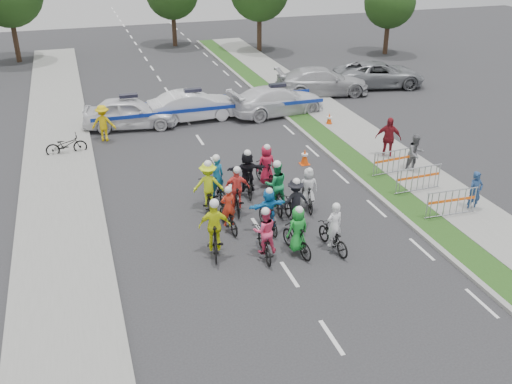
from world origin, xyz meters
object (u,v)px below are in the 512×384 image
object	(u,v)px
police_car_1	(193,106)
cone_1	(329,120)
police_car_0	(130,113)
barrier_0	(451,204)
barrier_2	(394,163)
rider_12	(216,185)
civilian_suv	(379,74)
rider_3	(215,233)
spectator_2	(388,138)
rider_1	(297,235)
spectator_1	(415,154)
barrier_1	(418,180)
rider_4	(295,206)
rider_5	(268,212)
rider_7	(308,192)
police_car_2	(277,100)
rider_8	(276,191)
rider_9	(237,194)
rider_0	(333,234)
spectator_0	(475,192)
civilian_sedan	(322,81)
rider_11	(247,176)
marshal_hiviz	(103,123)
tree_2	(390,2)
rider_13	(266,170)
parked_bike	(66,145)
rider_2	(264,238)
rider_6	(228,215)
rider_10	(208,191)

from	to	relation	value
police_car_1	cone_1	world-z (taller)	police_car_1
police_car_0	barrier_0	bearing A→B (deg)	-134.96
barrier_2	rider_12	bearing A→B (deg)	179.58
civilian_suv	barrier_0	distance (m)	17.35
rider_3	civilian_suv	xyz separation A→B (m)	(14.67, 15.94, 0.02)
rider_12	spectator_2	xyz separation A→B (m)	(8.19, 1.62, 0.33)
rider_1	spectator_2	bearing A→B (deg)	-149.11
spectator_1	barrier_1	size ratio (longest dim) A/B	0.83
rider_4	rider_5	world-z (taller)	rider_4
rider_7	police_car_2	bearing A→B (deg)	-95.32
rider_8	rider_9	bearing A→B (deg)	-3.16
rider_0	rider_8	xyz separation A→B (m)	(-0.78, 3.24, 0.15)
rider_3	rider_5	xyz separation A→B (m)	(2.09, 0.87, -0.05)
spectator_0	rider_12	bearing A→B (deg)	155.43
rider_12	civilian_sedan	xyz separation A→B (m)	(9.54, 11.70, 0.18)
rider_7	rider_9	size ratio (longest dim) A/B	0.92
police_car_0	barrier_0	size ratio (longest dim) A/B	2.32
rider_11	police_car_1	world-z (taller)	rider_11
rider_8	barrier_2	distance (m)	5.81
rider_4	barrier_2	xyz separation A→B (m)	(5.42, 2.62, -0.14)
marshal_hiviz	barrier_0	distance (m)	16.15
rider_4	tree_2	distance (m)	28.73
rider_12	marshal_hiviz	distance (m)	8.56
police_car_2	civilian_sedan	size ratio (longest dim) A/B	0.94
rider_8	spectator_1	bearing A→B (deg)	-161.85
rider_5	rider_9	bearing A→B (deg)	-74.03
rider_3	rider_13	world-z (taller)	rider_3
rider_11	rider_12	size ratio (longest dim) A/B	0.97
rider_8	barrier_0	world-z (taller)	rider_8
rider_7	marshal_hiviz	xyz separation A→B (m)	(-6.50, 9.53, 0.22)
rider_9	cone_1	world-z (taller)	rider_9
civilian_sedan	police_car_1	bearing A→B (deg)	113.58
rider_5	civilian_sedan	distance (m)	16.81
barrier_0	cone_1	distance (m)	10.38
parked_bike	tree_2	size ratio (longest dim) A/B	0.31
rider_2	police_car_1	xyz separation A→B (m)	(0.77, 13.79, 0.10)
rider_7	spectator_1	size ratio (longest dim) A/B	1.01
rider_5	police_car_2	distance (m)	12.76
spectator_1	barrier_2	bearing A→B (deg)	174.38
rider_0	barrier_2	xyz separation A→B (m)	(4.87, 4.57, -0.02)
civilian_suv	cone_1	xyz separation A→B (m)	(-6.07, -5.85, -0.44)
marshal_hiviz	rider_4	bearing A→B (deg)	135.62
rider_3	spectator_1	world-z (taller)	rider_3
spectator_1	tree_2	xyz separation A→B (m)	(10.29, 20.51, 3.00)
rider_6	civilian_sedan	xyz separation A→B (m)	(9.73, 14.00, 0.25)
civilian_sedan	tree_2	bearing A→B (deg)	-38.03
rider_10	cone_1	distance (m)	10.74
parked_bike	barrier_2	bearing A→B (deg)	-121.72
rider_4	cone_1	world-z (taller)	rider_4
rider_4	cone_1	xyz separation A→B (m)	(5.49, 9.07, -0.36)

